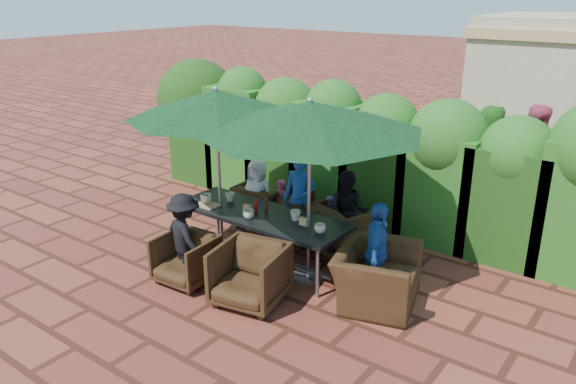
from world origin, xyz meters
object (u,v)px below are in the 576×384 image
Objects in this scene: chair_far_mid at (307,217)px; chair_near_right at (250,272)px; umbrella_left at (216,104)px; chair_far_right at (345,226)px; chair_far_left at (263,202)px; chair_end_right at (377,268)px; chair_near_left at (186,257)px; dining_table at (261,218)px; umbrella_right at (310,117)px.

chair_far_mid is 2.05m from chair_near_right.
umbrella_left is 2.92× the size of chair_far_right.
chair_end_right is at bearing 154.08° from chair_far_left.
umbrella_left reaches higher than chair_near_left.
chair_far_left is 0.73× the size of chair_end_right.
chair_near_left is 0.87× the size of chair_near_right.
chair_end_right is (2.27, 1.04, 0.11)m from chair_near_left.
chair_near_right is at bearing 111.30° from chair_end_right.
chair_far_right is at bearing 171.80° from chair_far_left.
umbrella_right reaches higher than dining_table.
chair_far_mid is at bearing 72.58° from chair_near_left.
umbrella_right reaches higher than chair_near_right.
chair_near_left is (0.25, -0.96, -1.85)m from umbrella_left.
dining_table is at bearing -178.72° from umbrella_right.
dining_table is 3.53× the size of chair_far_mid.
umbrella_left is at bearing -173.49° from dining_table.
chair_far_right is 0.79× the size of chair_end_right.
chair_near_right is (0.58, -0.94, -0.26)m from dining_table.
chair_end_right reaches higher than chair_near_right.
chair_far_left is at bearing 96.59° from chair_near_left.
chair_near_left is at bearing 99.07° from chair_far_mid.
umbrella_left is at bearing 53.58° from chair_far_right.
dining_table is 1.13m from chair_near_right.
chair_far_left is 0.89m from chair_far_mid.
umbrella_left is (-0.70, -0.08, 1.54)m from dining_table.
chair_far_right is at bearing 89.57° from umbrella_right.
chair_far_left is at bearing 21.21° from chair_far_mid.
umbrella_left is 2.36m from chair_near_right.
chair_far_left is at bearing 127.97° from dining_table.
umbrella_left reaches higher than chair_far_mid.
chair_far_right reaches higher than dining_table.
dining_table is 3.08× the size of chair_near_right.
umbrella_left is 1.49m from umbrella_right.
chair_far_left is at bearing 14.99° from chair_far_right.
chair_near_left is (-1.24, -1.06, -1.85)m from umbrella_right.
chair_end_right is at bearing 25.51° from chair_near_right.
umbrella_right is 3.64× the size of chair_far_left.
chair_near_right is (-0.21, -0.96, -1.80)m from umbrella_right.
chair_far_left reaches higher than chair_far_mid.
chair_far_mid is 2.14m from chair_near_left.
chair_far_right is 1.02× the size of chair_near_right.
chair_near_right is 1.56m from chair_end_right.
dining_table is at bearing 6.51° from umbrella_left.
chair_near_left is (-0.44, -1.04, -0.31)m from dining_table.
chair_near_right is at bearing 127.30° from chair_far_mid.
chair_far_mid is at bearing 174.50° from chair_far_left.
umbrella_right is 2.01m from chair_far_right.
umbrella_right is 2.24m from chair_far_mid.
chair_end_right is at bearing 156.42° from chair_far_right.
chair_near_right is (0.52, -1.98, 0.05)m from chair_far_mid.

